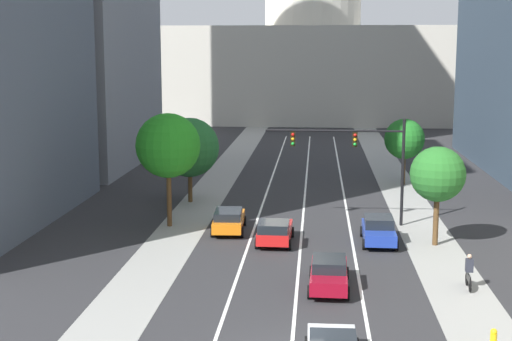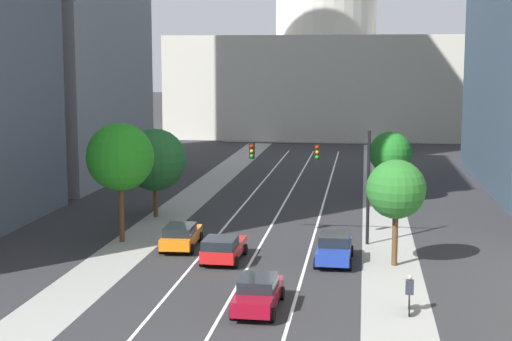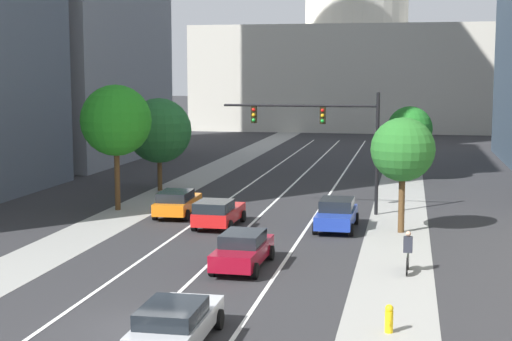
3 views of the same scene
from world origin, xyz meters
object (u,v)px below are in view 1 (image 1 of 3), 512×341
(car_crimson, at_px, (329,273))
(street_tree_near_right, at_px, (404,139))
(street_tree_near_left, at_px, (168,146))
(street_tree_mid_left, at_px, (190,147))
(car_blue, at_px, (379,230))
(car_orange, at_px, (229,220))
(car_red, at_px, (275,231))
(street_tree_far_right, at_px, (438,175))
(cyclist, at_px, (469,272))
(fire_hydrant, at_px, (493,340))
(capitol_building, at_px, (312,47))
(traffic_signal_mast, at_px, (359,151))

(car_crimson, height_order, street_tree_near_right, street_tree_near_right)
(street_tree_near_left, bearing_deg, street_tree_mid_left, 89.56)
(car_blue, bearing_deg, street_tree_near_right, -9.79)
(car_blue, bearing_deg, car_orange, 78.47)
(car_red, distance_m, street_tree_near_right, 22.62)
(street_tree_near_right, bearing_deg, car_red, -115.82)
(car_blue, height_order, street_tree_far_right, street_tree_far_right)
(car_orange, height_order, cyclist, cyclist)
(fire_hydrant, height_order, street_tree_near_right, street_tree_near_right)
(capitol_building, xyz_separation_m, car_blue, (4.60, -78.73, -10.69))
(capitol_building, distance_m, cyclist, 88.01)
(street_tree_near_right, bearing_deg, street_tree_mid_left, -152.93)
(car_crimson, bearing_deg, cyclist, -84.32)
(car_blue, bearing_deg, street_tree_mid_left, 51.21)
(capitol_building, relative_size, traffic_signal_mast, 4.90)
(car_red, distance_m, cyclist, 12.34)
(street_tree_mid_left, xyz_separation_m, street_tree_far_right, (16.45, -11.06, 0.08))
(street_tree_near_right, distance_m, street_tree_mid_left, 18.84)
(car_orange, distance_m, street_tree_far_right, 13.14)
(car_red, bearing_deg, street_tree_far_right, -85.50)
(cyclist, distance_m, street_tree_near_right, 27.85)
(fire_hydrant, bearing_deg, street_tree_near_left, 130.78)
(street_tree_near_left, bearing_deg, car_crimson, -49.57)
(fire_hydrant, relative_size, cyclist, 0.53)
(car_orange, xyz_separation_m, fire_hydrant, (12.31, -17.78, -0.32))
(traffic_signal_mast, relative_size, street_tree_mid_left, 1.41)
(fire_hydrant, xyz_separation_m, street_tree_far_right, (0.18, 15.58, 3.76))
(fire_hydrant, bearing_deg, capitol_building, 94.67)
(street_tree_mid_left, height_order, street_tree_far_right, street_tree_mid_left)
(car_blue, bearing_deg, street_tree_far_right, -92.55)
(capitol_building, relative_size, street_tree_mid_left, 6.93)
(street_tree_far_right, bearing_deg, street_tree_mid_left, 146.10)
(capitol_building, relative_size, street_tree_far_right, 7.53)
(capitol_building, relative_size, car_crimson, 9.46)
(car_red, relative_size, fire_hydrant, 4.72)
(street_tree_near_left, bearing_deg, car_blue, -13.46)
(car_orange, relative_size, street_tree_near_right, 0.84)
(car_blue, distance_m, street_tree_near_right, 20.01)
(street_tree_far_right, bearing_deg, traffic_signal_mast, 131.99)
(car_crimson, distance_m, street_tree_far_right, 11.20)
(car_crimson, height_order, car_red, car_red)
(fire_hydrant, relative_size, street_tree_near_right, 0.16)
(car_red, bearing_deg, street_tree_near_right, -24.61)
(capitol_building, height_order, cyclist, capitol_building)
(car_red, xyz_separation_m, traffic_signal_mast, (5.15, 5.30, 4.10))
(street_tree_far_right, bearing_deg, street_tree_near_left, 168.52)
(fire_hydrant, relative_size, street_tree_far_right, 0.16)
(street_tree_near_right, bearing_deg, street_tree_far_right, -90.95)
(car_red, bearing_deg, street_tree_near_left, 62.36)
(fire_hydrant, xyz_separation_m, cyclist, (0.54, 7.53, 0.39))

